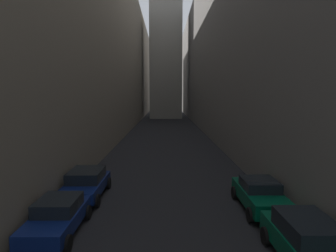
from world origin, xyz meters
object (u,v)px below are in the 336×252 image
(parked_car_left_third, at_px, (86,183))
(parked_car_right_second, at_px, (308,243))
(parked_car_right_third, at_px, (260,194))
(parked_car_left_second, at_px, (58,216))

(parked_car_left_third, bearing_deg, parked_car_right_second, -126.76)
(parked_car_right_second, relative_size, parked_car_right_third, 1.02)
(parked_car_left_third, relative_size, parked_car_right_third, 1.00)
(parked_car_left_second, bearing_deg, parked_car_right_third, -74.78)
(parked_car_left_second, relative_size, parked_car_left_third, 0.94)
(parked_car_left_second, relative_size, parked_car_right_second, 0.92)
(parked_car_left_third, relative_size, parked_car_right_second, 0.98)
(parked_car_left_second, height_order, parked_car_right_second, parked_car_right_second)
(parked_car_left_second, height_order, parked_car_left_third, parked_car_left_third)
(parked_car_right_third, bearing_deg, parked_car_right_second, -180.00)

